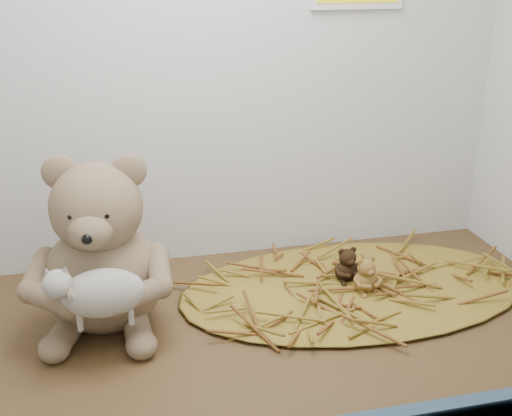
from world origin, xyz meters
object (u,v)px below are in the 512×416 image
object	(u,v)px
main_teddy	(101,244)
toy_lamb	(103,293)
mini_teddy_tan	(366,273)
mini_teddy_brown	(347,263)

from	to	relation	value
main_teddy	toy_lamb	xyz separation A→B (cm)	(0.00, -10.52, -3.35)
toy_lamb	mini_teddy_tan	world-z (taller)	toy_lamb
main_teddy	toy_lamb	world-z (taller)	main_teddy
main_teddy	mini_teddy_tan	world-z (taller)	main_teddy
main_teddy	toy_lamb	distance (cm)	11.04
main_teddy	mini_teddy_brown	distance (cm)	45.12
mini_teddy_brown	mini_teddy_tan	bearing A→B (deg)	-75.40
mini_teddy_tan	mini_teddy_brown	distance (cm)	5.10
toy_lamb	main_teddy	bearing A→B (deg)	90.00
main_teddy	mini_teddy_brown	size ratio (longest dim) A/B	4.44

